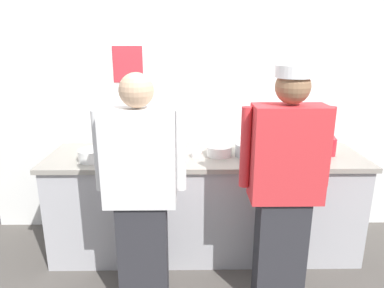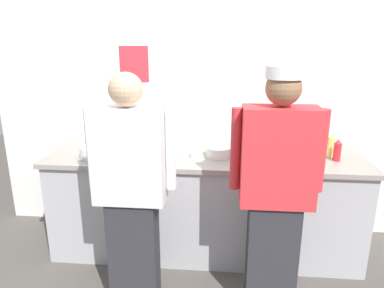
{
  "view_description": "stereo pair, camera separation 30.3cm",
  "coord_description": "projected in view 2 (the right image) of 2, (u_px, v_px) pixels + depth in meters",
  "views": [
    {
      "loc": [
        -0.15,
        -2.52,
        1.88
      ],
      "look_at": [
        -0.12,
        0.4,
        1.03
      ],
      "focal_mm": 32.62,
      "sensor_mm": 36.0,
      "label": 1
    },
    {
      "loc": [
        0.15,
        -2.5,
        1.88
      ],
      "look_at": [
        -0.12,
        0.4,
        1.03
      ],
      "focal_mm": 32.62,
      "sensor_mm": 36.0,
      "label": 2
    }
  ],
  "objects": [
    {
      "name": "chef_center",
      "position": [
        276.0,
        189.0,
        2.34
      ],
      "size": [
        0.63,
        0.24,
        1.75
      ],
      "color": "#2D2D33",
      "rests_on": "ground"
    },
    {
      "name": "deli_cup",
      "position": [
        299.0,
        145.0,
        3.18
      ],
      "size": [
        0.09,
        0.09,
        0.1
      ],
      "primitive_type": "cylinder",
      "color": "white",
      "rests_on": "prep_counter"
    },
    {
      "name": "ramekin_green_sauce",
      "position": [
        219.0,
        148.0,
        3.19
      ],
      "size": [
        0.08,
        0.08,
        0.04
      ],
      "color": "white",
      "rests_on": "prep_counter"
    },
    {
      "name": "ramekin_red_sauce",
      "position": [
        195.0,
        154.0,
        2.99
      ],
      "size": [
        0.09,
        0.09,
        0.04
      ],
      "color": "white",
      "rests_on": "prep_counter"
    },
    {
      "name": "wall_back",
      "position": [
        208.0,
        93.0,
        3.4
      ],
      "size": [
        4.31,
        0.11,
        2.81
      ],
      "color": "white",
      "rests_on": "ground"
    },
    {
      "name": "sheet_tray",
      "position": [
        153.0,
        152.0,
        3.1
      ],
      "size": [
        0.56,
        0.41,
        0.02
      ],
      "primitive_type": "cube",
      "rotation": [
        0.0,
        0.0,
        -0.2
      ],
      "color": "#B7BABF",
      "rests_on": "prep_counter"
    },
    {
      "name": "prep_counter",
      "position": [
        205.0,
        203.0,
        3.18
      ],
      "size": [
        2.75,
        0.75,
        0.93
      ],
      "color": "#B2B2B7",
      "rests_on": "ground"
    },
    {
      "name": "plate_stack_rear",
      "position": [
        94.0,
        152.0,
        2.98
      ],
      "size": [
        0.23,
        0.23,
        0.1
      ],
      "color": "white",
      "rests_on": "prep_counter"
    },
    {
      "name": "plate_stack_front",
      "position": [
        219.0,
        152.0,
        3.01
      ],
      "size": [
        0.22,
        0.22,
        0.08
      ],
      "color": "white",
      "rests_on": "prep_counter"
    },
    {
      "name": "squeeze_bottle_secondary",
      "position": [
        331.0,
        145.0,
        2.99
      ],
      "size": [
        0.06,
        0.06,
        0.21
      ],
      "color": "#E5E066",
      "rests_on": "prep_counter"
    },
    {
      "name": "mixing_bowl_steel",
      "position": [
        258.0,
        151.0,
        2.97
      ],
      "size": [
        0.39,
        0.39,
        0.11
      ],
      "primitive_type": "cylinder",
      "color": "#B7BABF",
      "rests_on": "prep_counter"
    },
    {
      "name": "chef_near_left",
      "position": [
        131.0,
        189.0,
        2.41
      ],
      "size": [
        0.62,
        0.24,
        1.7
      ],
      "color": "#2D2D33",
      "rests_on": "ground"
    },
    {
      "name": "ramekin_orange_sauce",
      "position": [
        310.0,
        155.0,
        2.98
      ],
      "size": [
        0.08,
        0.08,
        0.04
      ],
      "color": "white",
      "rests_on": "prep_counter"
    },
    {
      "name": "squeeze_bottle_primary",
      "position": [
        337.0,
        151.0,
        2.88
      ],
      "size": [
        0.06,
        0.06,
        0.19
      ],
      "color": "red",
      "rests_on": "prep_counter"
    },
    {
      "name": "ramekin_yellow_sauce",
      "position": [
        314.0,
        161.0,
        2.82
      ],
      "size": [
        0.11,
        0.11,
        0.05
      ],
      "color": "white",
      "rests_on": "prep_counter"
    },
    {
      "name": "ground_plane",
      "position": [
        201.0,
        274.0,
        2.94
      ],
      "size": [
        9.0,
        9.0,
        0.0
      ],
      "primitive_type": "plane",
      "color": "#514C47"
    }
  ]
}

